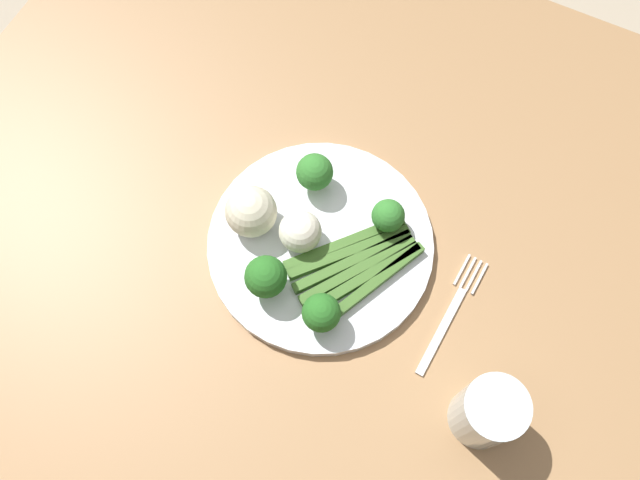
{
  "coord_description": "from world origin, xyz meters",
  "views": [
    {
      "loc": [
        0.14,
        -0.26,
        1.53
      ],
      "look_at": [
        -0.0,
        0.01,
        0.77
      ],
      "focal_mm": 37.47,
      "sensor_mm": 36.0,
      "label": 1
    }
  ],
  "objects_px": {
    "asparagus_bundle": "(356,265)",
    "water_glass": "(487,412)",
    "plate": "(320,244)",
    "cauliflower_front": "(300,233)",
    "broccoli_outer_edge": "(266,277)",
    "broccoli_near_center": "(315,172)",
    "fork": "(451,313)",
    "broccoli_back": "(388,216)",
    "cauliflower_near_fork": "(251,212)",
    "dining_table": "(318,279)",
    "broccoli_front_left": "(321,313)"
  },
  "relations": [
    {
      "from": "asparagus_bundle",
      "to": "cauliflower_near_fork",
      "type": "bearing_deg",
      "value": -52.65
    },
    {
      "from": "dining_table",
      "to": "fork",
      "type": "relative_size",
      "value": 6.75
    },
    {
      "from": "dining_table",
      "to": "asparagus_bundle",
      "type": "relative_size",
      "value": 6.49
    },
    {
      "from": "plate",
      "to": "asparagus_bundle",
      "type": "distance_m",
      "value": 0.06
    },
    {
      "from": "cauliflower_near_fork",
      "to": "broccoli_near_center",
      "type": "bearing_deg",
      "value": 60.96
    },
    {
      "from": "cauliflower_front",
      "to": "fork",
      "type": "xyz_separation_m",
      "value": [
        0.2,
        0.0,
        -0.04
      ]
    },
    {
      "from": "fork",
      "to": "broccoli_back",
      "type": "bearing_deg",
      "value": 64.4
    },
    {
      "from": "dining_table",
      "to": "plate",
      "type": "distance_m",
      "value": 0.12
    },
    {
      "from": "broccoli_back",
      "to": "fork",
      "type": "xyz_separation_m",
      "value": [
        0.12,
        -0.06,
        -0.04
      ]
    },
    {
      "from": "plate",
      "to": "water_glass",
      "type": "relative_size",
      "value": 2.92
    },
    {
      "from": "asparagus_bundle",
      "to": "broccoli_outer_edge",
      "type": "distance_m",
      "value": 0.11
    },
    {
      "from": "asparagus_bundle",
      "to": "broccoli_front_left",
      "type": "distance_m",
      "value": 0.08
    },
    {
      "from": "broccoli_outer_edge",
      "to": "cauliflower_near_fork",
      "type": "xyz_separation_m",
      "value": [
        -0.06,
        0.07,
        -0.0
      ]
    },
    {
      "from": "broccoli_back",
      "to": "fork",
      "type": "distance_m",
      "value": 0.14
    },
    {
      "from": "fork",
      "to": "water_glass",
      "type": "xyz_separation_m",
      "value": [
        0.07,
        -0.1,
        0.05
      ]
    },
    {
      "from": "asparagus_bundle",
      "to": "broccoli_outer_edge",
      "type": "relative_size",
      "value": 2.81
    },
    {
      "from": "plate",
      "to": "water_glass",
      "type": "bearing_deg",
      "value": -23.05
    },
    {
      "from": "broccoli_near_center",
      "to": "cauliflower_front",
      "type": "relative_size",
      "value": 1.09
    },
    {
      "from": "broccoli_front_left",
      "to": "asparagus_bundle",
      "type": "bearing_deg",
      "value": 83.92
    },
    {
      "from": "broccoli_outer_edge",
      "to": "cauliflower_front",
      "type": "distance_m",
      "value": 0.07
    },
    {
      "from": "asparagus_bundle",
      "to": "water_glass",
      "type": "height_order",
      "value": "water_glass"
    },
    {
      "from": "asparagus_bundle",
      "to": "broccoli_near_center",
      "type": "distance_m",
      "value": 0.13
    },
    {
      "from": "broccoli_near_center",
      "to": "broccoli_back",
      "type": "relative_size",
      "value": 1.14
    },
    {
      "from": "fork",
      "to": "asparagus_bundle",
      "type": "bearing_deg",
      "value": 94.33
    },
    {
      "from": "asparagus_bundle",
      "to": "fork",
      "type": "xyz_separation_m",
      "value": [
        0.13,
        0.0,
        -0.02
      ]
    },
    {
      "from": "broccoli_outer_edge",
      "to": "plate",
      "type": "bearing_deg",
      "value": 69.33
    },
    {
      "from": "broccoli_front_left",
      "to": "cauliflower_near_fork",
      "type": "bearing_deg",
      "value": 150.32
    },
    {
      "from": "broccoli_outer_edge",
      "to": "broccoli_back",
      "type": "bearing_deg",
      "value": 55.35
    },
    {
      "from": "asparagus_bundle",
      "to": "broccoli_front_left",
      "type": "bearing_deg",
      "value": 29.88
    },
    {
      "from": "broccoli_back",
      "to": "cauliflower_front",
      "type": "height_order",
      "value": "cauliflower_front"
    },
    {
      "from": "broccoli_front_left",
      "to": "cauliflower_front",
      "type": "height_order",
      "value": "broccoli_front_left"
    },
    {
      "from": "dining_table",
      "to": "plate",
      "type": "relative_size",
      "value": 3.98
    },
    {
      "from": "broccoli_outer_edge",
      "to": "broccoli_back",
      "type": "xyz_separation_m",
      "value": [
        0.09,
        0.14,
        -0.01
      ]
    },
    {
      "from": "broccoli_front_left",
      "to": "cauliflower_near_fork",
      "type": "xyz_separation_m",
      "value": [
        -0.13,
        0.08,
        0.0
      ]
    },
    {
      "from": "plate",
      "to": "asparagus_bundle",
      "type": "relative_size",
      "value": 1.63
    },
    {
      "from": "plate",
      "to": "broccoli_outer_edge",
      "type": "distance_m",
      "value": 0.1
    },
    {
      "from": "plate",
      "to": "broccoli_back",
      "type": "xyz_separation_m",
      "value": [
        0.06,
        0.06,
        0.04
      ]
    },
    {
      "from": "broccoli_near_center",
      "to": "broccoli_front_left",
      "type": "distance_m",
      "value": 0.18
    },
    {
      "from": "fork",
      "to": "plate",
      "type": "bearing_deg",
      "value": 90.83
    },
    {
      "from": "plate",
      "to": "cauliflower_near_fork",
      "type": "bearing_deg",
      "value": -171.06
    },
    {
      "from": "water_glass",
      "to": "cauliflower_front",
      "type": "bearing_deg",
      "value": 160.46
    },
    {
      "from": "cauliflower_near_fork",
      "to": "cauliflower_front",
      "type": "height_order",
      "value": "cauliflower_near_fork"
    },
    {
      "from": "broccoli_front_left",
      "to": "plate",
      "type": "bearing_deg",
      "value": 117.33
    },
    {
      "from": "broccoli_near_center",
      "to": "water_glass",
      "type": "distance_m",
      "value": 0.35
    },
    {
      "from": "cauliflower_near_fork",
      "to": "fork",
      "type": "distance_m",
      "value": 0.27
    },
    {
      "from": "asparagus_bundle",
      "to": "water_glass",
      "type": "xyz_separation_m",
      "value": [
        0.2,
        -0.1,
        0.03
      ]
    },
    {
      "from": "broccoli_outer_edge",
      "to": "broccoli_near_center",
      "type": "bearing_deg",
      "value": 94.23
    },
    {
      "from": "broccoli_outer_edge",
      "to": "broccoli_front_left",
      "type": "bearing_deg",
      "value": -6.66
    },
    {
      "from": "broccoli_near_center",
      "to": "plate",
      "type": "bearing_deg",
      "value": -58.75
    },
    {
      "from": "plate",
      "to": "cauliflower_front",
      "type": "height_order",
      "value": "cauliflower_front"
    }
  ]
}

